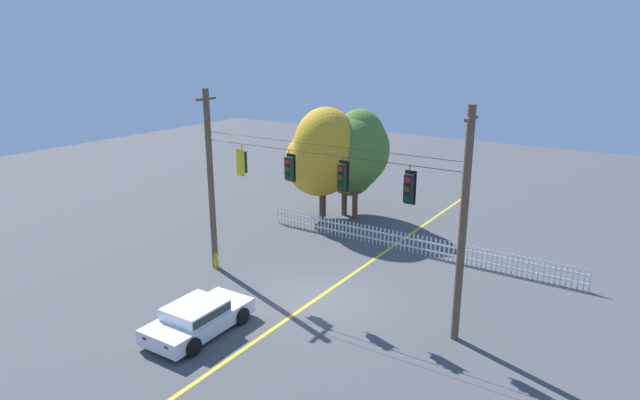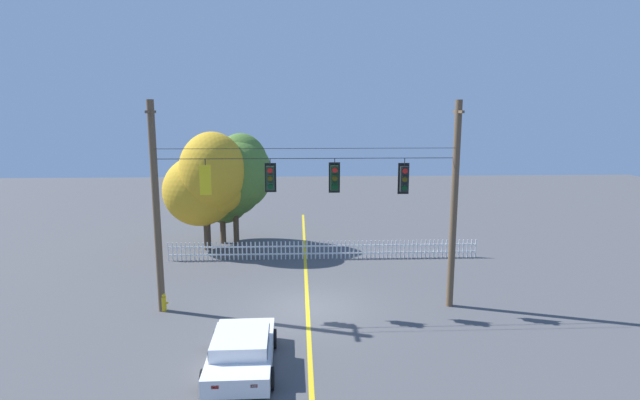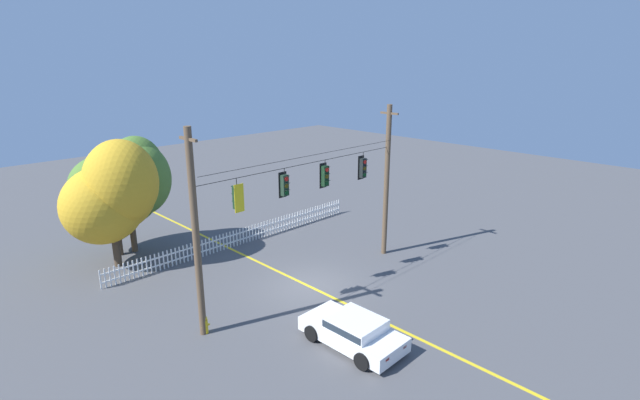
{
  "view_description": "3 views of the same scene",
  "coord_description": "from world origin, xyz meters",
  "views": [
    {
      "loc": [
        10.99,
        -16.67,
        9.96
      ],
      "look_at": [
        0.36,
        -0.44,
        4.31
      ],
      "focal_mm": 30.24,
      "sensor_mm": 36.0,
      "label": 1
    },
    {
      "loc": [
        -0.32,
        -18.84,
        7.77
      ],
      "look_at": [
        0.48,
        -0.33,
        4.43
      ],
      "focal_mm": 28.08,
      "sensor_mm": 36.0,
      "label": 2
    },
    {
      "loc": [
        -13.97,
        -14.86,
        10.4
      ],
      "look_at": [
        0.56,
        -0.17,
        4.2
      ],
      "focal_mm": 26.6,
      "sensor_mm": 36.0,
      "label": 3
    }
  ],
  "objects": [
    {
      "name": "autumn_oak_far_east",
      "position": [
        -3.79,
        9.7,
        4.08
      ],
      "size": [
        4.08,
        3.78,
        6.49
      ],
      "color": "brown",
      "rests_on": "ground"
    },
    {
      "name": "parked_car",
      "position": [
        -2.09,
        -4.64,
        0.6
      ],
      "size": [
        2.1,
        4.05,
        1.15
      ],
      "color": "white",
      "rests_on": "ground"
    },
    {
      "name": "signal_support_span",
      "position": [
        0.0,
        -0.0,
        4.16
      ],
      "size": [
        11.71,
        1.1,
        8.16
      ],
      "color": "brown",
      "rests_on": "ground"
    },
    {
      "name": "ground",
      "position": [
        0.0,
        0.0,
        0.0
      ],
      "size": [
        80.0,
        80.0,
        0.0
      ],
      "primitive_type": "plane",
      "color": "#4C4C4F"
    },
    {
      "name": "traffic_signal_eastbound_side",
      "position": [
        -3.81,
        -0.01,
        5.2
      ],
      "size": [
        0.43,
        0.38,
        1.35
      ],
      "color": "black"
    },
    {
      "name": "fire_hydrant",
      "position": [
        -5.65,
        -0.03,
        0.37
      ],
      "size": [
        0.38,
        0.22,
        0.75
      ],
      "color": "gold",
      "rests_on": "ground"
    },
    {
      "name": "traffic_signal_southbound_primary",
      "position": [
        3.73,
        0.01,
        5.17
      ],
      "size": [
        0.43,
        0.38,
        1.41
      ],
      "color": "black"
    },
    {
      "name": "traffic_signal_northbound_primary",
      "position": [
        -1.38,
        0.01,
        5.24
      ],
      "size": [
        0.43,
        0.38,
        1.3
      ],
      "color": "black"
    },
    {
      "name": "autumn_maple_near_fence",
      "position": [
        -5.34,
        8.6,
        3.86
      ],
      "size": [
        4.67,
        4.12,
        6.64
      ],
      "color": "#473828",
      "rests_on": "ground"
    },
    {
      "name": "traffic_signal_northbound_secondary",
      "position": [
        1.06,
        0.01,
        5.22
      ],
      "size": [
        0.43,
        0.38,
        1.34
      ],
      "color": "black"
    },
    {
      "name": "white_picket_fence",
      "position": [
        1.0,
        6.65,
        0.49
      ],
      "size": [
        16.34,
        0.06,
        0.97
      ],
      "color": "white",
      "rests_on": "ground"
    },
    {
      "name": "lane_centerline_stripe",
      "position": [
        0.0,
        0.0,
        0.0
      ],
      "size": [
        0.16,
        36.0,
        0.01
      ],
      "primitive_type": "cube",
      "color": "gold",
      "rests_on": "ground"
    },
    {
      "name": "autumn_maple_mid",
      "position": [
        -4.77,
        10.4,
        3.57
      ],
      "size": [
        3.86,
        3.64,
        5.79
      ],
      "color": "brown",
      "rests_on": "ground"
    }
  ]
}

